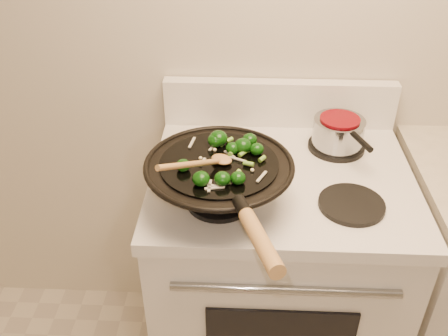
{
  "coord_description": "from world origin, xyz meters",
  "views": [
    {
      "loc": [
        -0.26,
        -0.06,
        1.77
      ],
      "look_at": [
        -0.31,
        1.03,
        1.03
      ],
      "focal_mm": 40.0,
      "sensor_mm": 36.0,
      "label": 1
    }
  ],
  "objects": [
    {
      "name": "stirfry",
      "position": [
        -0.31,
        1.04,
        1.07
      ],
      "size": [
        0.23,
        0.25,
        0.04
      ],
      "color": "#0B3608",
      "rests_on": "wok"
    },
    {
      "name": "stove",
      "position": [
        -0.14,
        1.17,
        0.47
      ],
      "size": [
        0.78,
        0.67,
        1.08
      ],
      "color": "white",
      "rests_on": "ground"
    },
    {
      "name": "wooden_spoon",
      "position": [
        -0.36,
        0.96,
        1.09
      ],
      "size": [
        0.17,
        0.23,
        0.11
      ],
      "color": "#B08045",
      "rests_on": "wok"
    },
    {
      "name": "saucepan",
      "position": [
        0.04,
        1.32,
        0.98
      ],
      "size": [
        0.16,
        0.25,
        0.1
      ],
      "color": "gray",
      "rests_on": "stove"
    },
    {
      "name": "wok",
      "position": [
        -0.32,
        1.02,
        1.0
      ],
      "size": [
        0.4,
        0.64,
        0.19
      ],
      "color": "black",
      "rests_on": "stove"
    }
  ]
}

